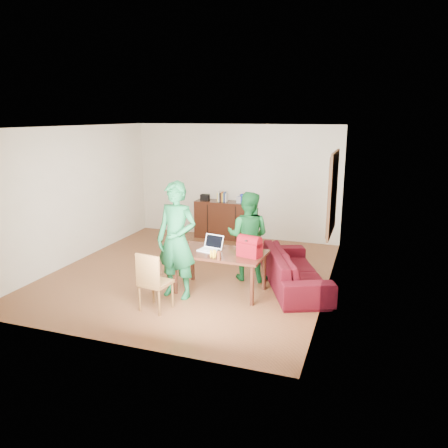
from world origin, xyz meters
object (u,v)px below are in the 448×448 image
at_px(person_near, 177,240).
at_px(chair, 155,293).
at_px(bottle, 219,255).
at_px(laptop, 209,248).
at_px(red_bag, 250,248).
at_px(table, 220,257).
at_px(person_far, 248,236).
at_px(sofa, 295,269).

bearing_deg(person_near, chair, -93.81).
distance_m(person_near, bottle, 0.73).
xyz_separation_m(laptop, red_bag, (0.72, -0.06, 0.09)).
bearing_deg(chair, table, 63.44).
xyz_separation_m(person_far, red_bag, (0.25, -0.80, 0.03)).
distance_m(bottle, red_bag, 0.53).
distance_m(person_far, laptop, 0.88).
height_order(chair, sofa, chair).
bearing_deg(sofa, chair, 108.19).
distance_m(table, bottle, 0.44).
relative_size(chair, laptop, 2.37).
bearing_deg(person_near, bottle, 5.76).
bearing_deg(table, chair, -123.16).
bearing_deg(laptop, sofa, 37.45).
relative_size(red_bag, sofa, 0.17).
distance_m(red_bag, sofa, 1.07).
bearing_deg(laptop, red_bag, 7.23).
bearing_deg(sofa, red_bag, 115.08).
bearing_deg(person_far, laptop, 57.17).
bearing_deg(laptop, table, 12.08).
height_order(person_near, person_far, person_near).
bearing_deg(chair, person_far, 69.53).
bearing_deg(chair, sofa, 50.14).
bearing_deg(bottle, table, 106.42).
xyz_separation_m(person_far, bottle, (-0.15, -1.13, -0.02)).
xyz_separation_m(table, sofa, (1.14, 0.64, -0.30)).
height_order(bottle, red_bag, red_bag).
height_order(red_bag, sofa, red_bag).
xyz_separation_m(laptop, sofa, (1.33, 0.64, -0.43)).
bearing_deg(chair, person_near, 89.18).
bearing_deg(bottle, laptop, 128.44).
xyz_separation_m(chair, bottle, (0.81, 0.59, 0.51)).
xyz_separation_m(table, red_bag, (0.52, -0.06, 0.22)).
height_order(person_far, sofa, person_far).
distance_m(person_near, person_far, 1.44).
xyz_separation_m(chair, sofa, (1.83, 1.63, 0.04)).
bearing_deg(chair, laptop, 71.73).
height_order(table, sofa, table).
relative_size(person_near, person_far, 1.19).
height_order(chair, person_far, person_far).
relative_size(bottle, red_bag, 0.47).
xyz_separation_m(table, person_far, (0.27, 0.74, 0.19)).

